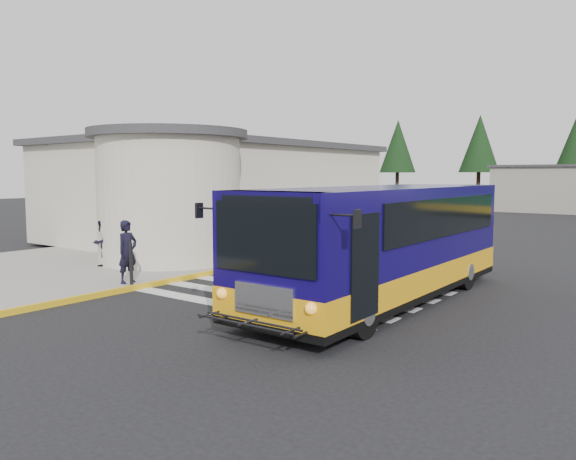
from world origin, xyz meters
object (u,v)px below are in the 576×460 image
Objects in this scene: transit_bus at (382,247)px; pedestrian_a at (128,252)px; pedestrian_b at (102,243)px; bollard at (131,264)px.

pedestrian_a is (-6.80, -2.89, -0.36)m from transit_bus.
transit_bus reaches higher than pedestrian_a.
pedestrian_b is at bearing 61.28° from pedestrian_a.
pedestrian_b is 1.31× the size of bollard.
transit_bus is at bearing 84.26° from pedestrian_b.
pedestrian_a is at bearing 159.17° from bollard.
transit_bus reaches higher than pedestrian_b.
pedestrian_b is 3.91m from bollard.
pedestrian_a is 1.50× the size of bollard.
transit_bus is 8.67× the size of bollard.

